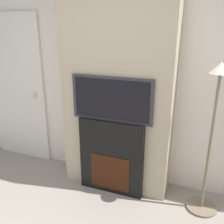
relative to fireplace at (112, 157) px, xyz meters
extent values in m
cube|color=silver|center=(0.00, 0.40, 0.90)|extent=(6.00, 0.06, 2.70)
cube|color=tan|center=(0.00, 0.18, 0.90)|extent=(1.27, 0.37, 2.70)
cube|color=black|center=(0.00, 0.00, 0.00)|extent=(0.77, 0.14, 0.91)
cube|color=#33160A|center=(0.00, -0.07, -0.18)|extent=(0.47, 0.01, 0.43)
cube|color=#2D2D33|center=(0.00, 0.00, 0.70)|extent=(0.92, 0.06, 0.50)
cube|color=black|center=(0.00, -0.03, 0.70)|extent=(0.84, 0.01, 0.44)
cylinder|color=#726651|center=(1.04, 0.04, -0.44)|extent=(0.32, 0.32, 0.03)
cylinder|color=#726651|center=(1.04, 0.04, 0.31)|extent=(0.03, 0.03, 1.47)
cone|color=silver|center=(1.04, 0.04, 1.09)|extent=(0.20, 0.20, 0.10)
cube|color=silver|center=(-1.58, 0.34, 0.59)|extent=(0.90, 0.04, 2.07)
sphere|color=silver|center=(-1.26, 0.30, 0.54)|extent=(0.06, 0.06, 0.06)
camera|label=1|loc=(0.92, -2.41, 1.46)|focal=40.00mm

